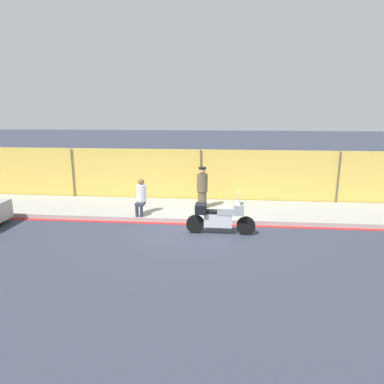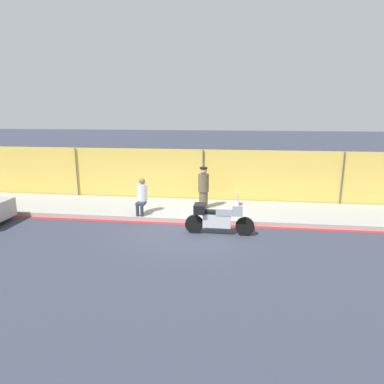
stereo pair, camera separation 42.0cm
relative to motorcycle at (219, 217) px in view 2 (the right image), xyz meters
name	(u,v)px [view 2 (the right image)]	position (x,y,z in m)	size (l,w,h in m)	color
ground_plane	(192,231)	(-0.90, 0.12, -0.58)	(120.00, 120.00, 0.00)	#333847
sidewalk	(199,210)	(-0.90, 2.39, -0.50)	(42.67, 2.90, 0.16)	#9E9E99
curb_paint_stripe	(194,224)	(-0.90, 0.85, -0.58)	(42.67, 0.18, 0.01)	red
storefront_fence	(203,176)	(-0.90, 3.93, 0.58)	(40.53, 0.17, 2.32)	gold
motorcycle	(219,217)	(0.00, 0.00, 0.00)	(2.26, 0.51, 1.45)	black
officer_standing	(203,188)	(-0.74, 2.43, 0.41)	(0.42, 0.42, 1.65)	brown
person_seated_on_curb	(142,194)	(-2.95, 1.42, 0.32)	(0.37, 0.68, 1.34)	#2D3342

